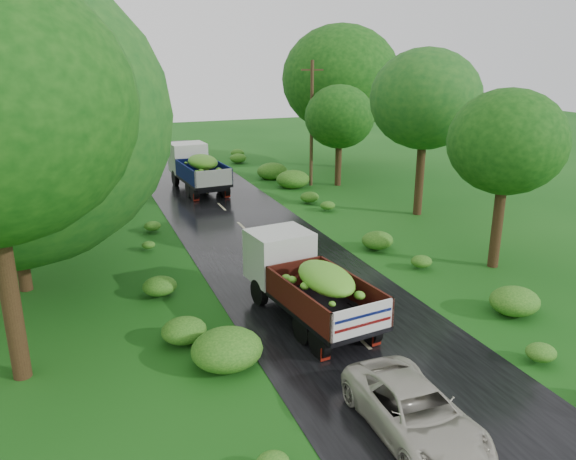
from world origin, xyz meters
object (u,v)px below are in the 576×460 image
utility_pole (312,123)px  truck_far (197,166)px  truck_near (305,278)px  car (415,411)px

utility_pole → truck_far: bearing=-172.4°
truck_near → utility_pole: bearing=58.8°
truck_near → utility_pole: (7.70, 17.24, 2.62)m
truck_far → utility_pole: (7.07, -1.48, 2.50)m
car → truck_near: bearing=91.0°
car → truck_far: bearing=89.5°
car → utility_pole: size_ratio=0.53×
utility_pole → truck_near: bearing=-94.7°
car → utility_pole: (7.70, 23.52, 3.40)m
truck_near → car: size_ratio=1.45×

